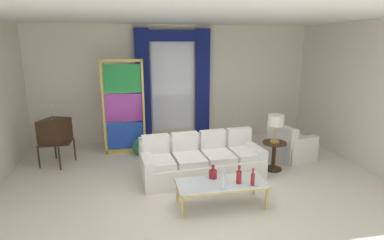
{
  "coord_description": "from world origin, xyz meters",
  "views": [
    {
      "loc": [
        -1.12,
        -5.0,
        2.57
      ],
      "look_at": [
        0.05,
        0.9,
        1.05
      ],
      "focal_mm": 28.99,
      "sensor_mm": 36.0,
      "label": 1
    }
  ],
  "objects_px": {
    "armchair_white": "(290,146)",
    "bottle_crystal_tall": "(223,180)",
    "coffee_table": "(221,184)",
    "vintage_tv": "(55,132)",
    "couch_white_long": "(201,161)",
    "peacock_figurine": "(142,148)",
    "bottle_blue_decanter": "(213,173)",
    "round_side_table": "(274,153)",
    "bottle_amber_squat": "(253,179)",
    "stained_glass_divider": "(124,110)",
    "bottle_ruby_flask": "(239,176)",
    "table_lamp_brass": "(276,122)"
  },
  "relations": [
    {
      "from": "bottle_ruby_flask",
      "to": "stained_glass_divider",
      "type": "distance_m",
      "value": 3.43
    },
    {
      "from": "couch_white_long",
      "to": "peacock_figurine",
      "type": "distance_m",
      "value": 1.66
    },
    {
      "from": "armchair_white",
      "to": "bottle_crystal_tall",
      "type": "bearing_deg",
      "value": -138.19
    },
    {
      "from": "vintage_tv",
      "to": "bottle_ruby_flask",
      "type": "bearing_deg",
      "value": -37.37
    },
    {
      "from": "bottle_ruby_flask",
      "to": "bottle_crystal_tall",
      "type": "bearing_deg",
      "value": -157.67
    },
    {
      "from": "bottle_ruby_flask",
      "to": "table_lamp_brass",
      "type": "distance_m",
      "value": 1.83
    },
    {
      "from": "bottle_crystal_tall",
      "to": "round_side_table",
      "type": "height_order",
      "value": "bottle_crystal_tall"
    },
    {
      "from": "bottle_blue_decanter",
      "to": "round_side_table",
      "type": "height_order",
      "value": "bottle_blue_decanter"
    },
    {
      "from": "bottle_blue_decanter",
      "to": "stained_glass_divider",
      "type": "height_order",
      "value": "stained_glass_divider"
    },
    {
      "from": "bottle_blue_decanter",
      "to": "round_side_table",
      "type": "distance_m",
      "value": 1.87
    },
    {
      "from": "bottle_ruby_flask",
      "to": "vintage_tv",
      "type": "xyz_separation_m",
      "value": [
        -3.22,
        2.46,
        0.2
      ]
    },
    {
      "from": "bottle_crystal_tall",
      "to": "bottle_ruby_flask",
      "type": "height_order",
      "value": "bottle_crystal_tall"
    },
    {
      "from": "bottle_crystal_tall",
      "to": "stained_glass_divider",
      "type": "height_order",
      "value": "stained_glass_divider"
    },
    {
      "from": "couch_white_long",
      "to": "table_lamp_brass",
      "type": "xyz_separation_m",
      "value": [
        1.53,
        -0.01,
        0.72
      ]
    },
    {
      "from": "coffee_table",
      "to": "peacock_figurine",
      "type": "xyz_separation_m",
      "value": [
        -1.15,
        2.45,
        -0.16
      ]
    },
    {
      "from": "bottle_blue_decanter",
      "to": "bottle_crystal_tall",
      "type": "xyz_separation_m",
      "value": [
        0.06,
        -0.38,
        0.04
      ]
    },
    {
      "from": "coffee_table",
      "to": "bottle_amber_squat",
      "type": "bearing_deg",
      "value": -24.27
    },
    {
      "from": "couch_white_long",
      "to": "vintage_tv",
      "type": "relative_size",
      "value": 1.79
    },
    {
      "from": "coffee_table",
      "to": "armchair_white",
      "type": "distance_m",
      "value": 2.72
    },
    {
      "from": "coffee_table",
      "to": "armchair_white",
      "type": "relative_size",
      "value": 1.43
    },
    {
      "from": "coffee_table",
      "to": "bottle_blue_decanter",
      "type": "distance_m",
      "value": 0.23
    },
    {
      "from": "couch_white_long",
      "to": "coffee_table",
      "type": "xyz_separation_m",
      "value": [
        0.05,
        -1.21,
        0.07
      ]
    },
    {
      "from": "couch_white_long",
      "to": "peacock_figurine",
      "type": "bearing_deg",
      "value": 131.47
    },
    {
      "from": "couch_white_long",
      "to": "armchair_white",
      "type": "xyz_separation_m",
      "value": [
        2.16,
        0.51,
        -0.02
      ]
    },
    {
      "from": "coffee_table",
      "to": "peacock_figurine",
      "type": "distance_m",
      "value": 2.71
    },
    {
      "from": "peacock_figurine",
      "to": "armchair_white",
      "type": "bearing_deg",
      "value": -12.71
    },
    {
      "from": "stained_glass_divider",
      "to": "coffee_table",
      "type": "bearing_deg",
      "value": -61.44
    },
    {
      "from": "vintage_tv",
      "to": "table_lamp_brass",
      "type": "distance_m",
      "value": 4.6
    },
    {
      "from": "peacock_figurine",
      "to": "round_side_table",
      "type": "height_order",
      "value": "round_side_table"
    },
    {
      "from": "coffee_table",
      "to": "peacock_figurine",
      "type": "relative_size",
      "value": 2.37
    },
    {
      "from": "coffee_table",
      "to": "vintage_tv",
      "type": "distance_m",
      "value": 3.81
    },
    {
      "from": "bottle_blue_decanter",
      "to": "armchair_white",
      "type": "height_order",
      "value": "armchair_white"
    },
    {
      "from": "bottle_amber_squat",
      "to": "stained_glass_divider",
      "type": "xyz_separation_m",
      "value": [
        -1.96,
        2.99,
        0.53
      ]
    },
    {
      "from": "coffee_table",
      "to": "bottle_crystal_tall",
      "type": "relative_size",
      "value": 4.52
    },
    {
      "from": "armchair_white",
      "to": "round_side_table",
      "type": "bearing_deg",
      "value": -140.91
    },
    {
      "from": "round_side_table",
      "to": "vintage_tv",
      "type": "bearing_deg",
      "value": 165.11
    },
    {
      "from": "bottle_ruby_flask",
      "to": "stained_glass_divider",
      "type": "bearing_deg",
      "value": 121.75
    },
    {
      "from": "armchair_white",
      "to": "table_lamp_brass",
      "type": "distance_m",
      "value": 1.11
    },
    {
      "from": "bottle_crystal_tall",
      "to": "table_lamp_brass",
      "type": "distance_m",
      "value": 2.11
    },
    {
      "from": "bottle_crystal_tall",
      "to": "table_lamp_brass",
      "type": "relative_size",
      "value": 0.55
    },
    {
      "from": "armchair_white",
      "to": "couch_white_long",
      "type": "bearing_deg",
      "value": -166.85
    },
    {
      "from": "bottle_crystal_tall",
      "to": "table_lamp_brass",
      "type": "bearing_deg",
      "value": 42.89
    },
    {
      "from": "stained_glass_divider",
      "to": "table_lamp_brass",
      "type": "relative_size",
      "value": 3.86
    },
    {
      "from": "couch_white_long",
      "to": "bottle_crystal_tall",
      "type": "distance_m",
      "value": 1.43
    },
    {
      "from": "stained_glass_divider",
      "to": "round_side_table",
      "type": "xyz_separation_m",
      "value": [
        2.99,
        -1.6,
        -0.7
      ]
    },
    {
      "from": "stained_glass_divider",
      "to": "bottle_ruby_flask",
      "type": "bearing_deg",
      "value": -58.25
    },
    {
      "from": "couch_white_long",
      "to": "bottle_crystal_tall",
      "type": "relative_size",
      "value": 7.65
    },
    {
      "from": "couch_white_long",
      "to": "bottle_ruby_flask",
      "type": "height_order",
      "value": "couch_white_long"
    },
    {
      "from": "couch_white_long",
      "to": "bottle_amber_squat",
      "type": "bearing_deg",
      "value": -70.61
    },
    {
      "from": "couch_white_long",
      "to": "coffee_table",
      "type": "height_order",
      "value": "couch_white_long"
    }
  ]
}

